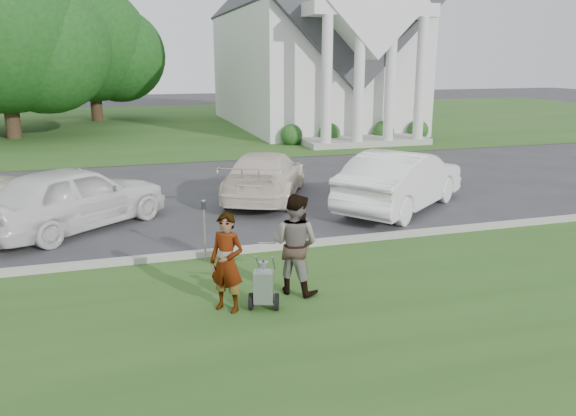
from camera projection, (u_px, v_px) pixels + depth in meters
name	position (u px, v px, depth m)	size (l,w,h in m)	color
ground	(260.00, 261.00, 11.75)	(120.00, 120.00, 0.00)	#333335
grass_strip	(306.00, 323.00, 8.97)	(80.00, 7.00, 0.01)	#2B511C
church_lawn	(161.00, 124.00, 36.74)	(80.00, 30.00, 0.01)	#2B511C
curb	(254.00, 249.00, 12.24)	(80.00, 0.18, 0.15)	#9E9E93
church	(311.00, 28.00, 34.12)	(9.19, 19.00, 24.10)	white
tree_left	(2.00, 38.00, 28.56)	(10.63, 8.40, 9.71)	#332316
tree_back	(91.00, 49.00, 37.18)	(9.61, 7.60, 8.89)	#332316
striping_cart	(264.00, 288.00, 9.35)	(0.71, 1.07, 0.92)	black
person_left	(227.00, 263.00, 9.20)	(0.61, 0.40, 1.68)	#999999
person_right	(295.00, 245.00, 9.92)	(0.88, 0.69, 1.82)	#999999
parking_meter_near	(204.00, 223.00, 11.46)	(0.10, 0.09, 1.32)	#999CA2
car_b	(74.00, 197.00, 13.75)	(1.91, 4.74, 1.61)	white
car_c	(265.00, 175.00, 16.86)	(1.99, 4.90, 1.42)	#F1E2CC
car_d	(401.00, 180.00, 15.63)	(1.75, 5.01, 1.65)	white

